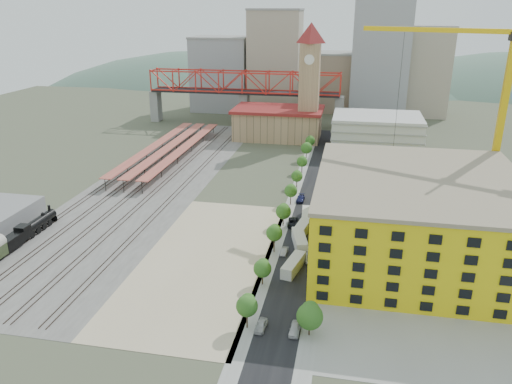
% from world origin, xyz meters
% --- Properties ---
extents(ground, '(400.00, 400.00, 0.00)m').
position_xyz_m(ground, '(0.00, 0.00, 0.00)').
color(ground, '#474C38').
rests_on(ground, ground).
extents(ballast_strip, '(36.00, 165.00, 0.06)m').
position_xyz_m(ballast_strip, '(-36.00, 17.50, 0.03)').
color(ballast_strip, '#605E59').
rests_on(ballast_strip, ground).
extents(dirt_lot, '(28.00, 67.00, 0.06)m').
position_xyz_m(dirt_lot, '(-4.00, -31.50, 0.03)').
color(dirt_lot, tan).
rests_on(dirt_lot, ground).
extents(street_asphalt, '(12.00, 170.00, 0.06)m').
position_xyz_m(street_asphalt, '(16.00, 15.00, 0.03)').
color(street_asphalt, black).
rests_on(street_asphalt, ground).
extents(sidewalk_west, '(3.00, 170.00, 0.04)m').
position_xyz_m(sidewalk_west, '(10.50, 15.00, 0.02)').
color(sidewalk_west, gray).
rests_on(sidewalk_west, ground).
extents(sidewalk_east, '(3.00, 170.00, 0.04)m').
position_xyz_m(sidewalk_east, '(21.50, 15.00, 0.02)').
color(sidewalk_east, gray).
rests_on(sidewalk_east, ground).
extents(construction_pad, '(50.00, 90.00, 0.06)m').
position_xyz_m(construction_pad, '(45.00, -20.00, 0.03)').
color(construction_pad, gray).
rests_on(construction_pad, ground).
extents(rail_tracks, '(26.56, 160.00, 0.18)m').
position_xyz_m(rail_tracks, '(-37.80, 17.50, 0.15)').
color(rail_tracks, '#382B23').
rests_on(rail_tracks, ground).
extents(platform_canopies, '(16.00, 80.00, 4.12)m').
position_xyz_m(platform_canopies, '(-41.00, 45.00, 3.99)').
color(platform_canopies, '#C4694B').
rests_on(platform_canopies, ground).
extents(station_hall, '(38.00, 24.00, 13.10)m').
position_xyz_m(station_hall, '(-5.00, 82.00, 6.67)').
color(station_hall, tan).
rests_on(station_hall, ground).
extents(clock_tower, '(12.00, 12.00, 52.00)m').
position_xyz_m(clock_tower, '(8.00, 79.99, 28.70)').
color(clock_tower, tan).
rests_on(clock_tower, ground).
extents(parking_garage, '(34.00, 26.00, 14.00)m').
position_xyz_m(parking_garage, '(36.00, 70.00, 7.00)').
color(parking_garage, silver).
rests_on(parking_garage, ground).
extents(truss_bridge, '(94.00, 9.60, 25.60)m').
position_xyz_m(truss_bridge, '(-25.00, 105.00, 18.86)').
color(truss_bridge, gray).
rests_on(truss_bridge, ground).
extents(construction_building, '(44.60, 50.60, 18.80)m').
position_xyz_m(construction_building, '(42.00, -20.00, 9.41)').
color(construction_building, gold).
rests_on(construction_building, ground).
extents(street_trees, '(15.40, 124.40, 8.00)m').
position_xyz_m(street_trees, '(16.00, 5.00, 0.00)').
color(street_trees, '#295D1C').
rests_on(street_trees, ground).
extents(skyline, '(133.00, 46.00, 60.00)m').
position_xyz_m(skyline, '(7.47, 142.31, 22.81)').
color(skyline, '#9EA0A3').
rests_on(skyline, ground).
extents(distant_hills, '(647.00, 264.00, 227.00)m').
position_xyz_m(distant_hills, '(45.28, 260.00, -79.54)').
color(distant_hills, '#4C6B59').
rests_on(distant_hills, ground).
extents(locomotive, '(2.77, 21.39, 5.35)m').
position_xyz_m(locomotive, '(-50.00, -28.06, 2.00)').
color(locomotive, black).
rests_on(locomotive, ground).
extents(tower_crane, '(48.78, 23.16, 56.15)m').
position_xyz_m(tower_crane, '(60.16, 7.82, 34.65)').
color(tower_crane, yellow).
rests_on(tower_crane, ground).
extents(site_trailer_a, '(4.51, 9.88, 2.62)m').
position_xyz_m(site_trailer_a, '(16.00, -32.96, 1.31)').
color(site_trailer_a, silver).
rests_on(site_trailer_a, ground).
extents(site_trailer_b, '(5.00, 10.44, 2.76)m').
position_xyz_m(site_trailer_b, '(16.00, -20.91, 1.38)').
color(site_trailer_b, silver).
rests_on(site_trailer_b, ground).
extents(site_trailer_c, '(4.36, 10.42, 2.77)m').
position_xyz_m(site_trailer_c, '(16.00, -13.24, 1.38)').
color(site_trailer_c, silver).
rests_on(site_trailer_c, ground).
extents(site_trailer_d, '(2.93, 8.89, 2.39)m').
position_xyz_m(site_trailer_d, '(16.00, -4.74, 1.20)').
color(site_trailer_d, silver).
rests_on(site_trailer_d, ground).
extents(car_0, '(2.08, 4.46, 1.48)m').
position_xyz_m(car_0, '(13.00, -54.96, 0.74)').
color(car_0, '#B9B9B9').
rests_on(car_0, ground).
extents(car_1, '(1.57, 4.02, 1.30)m').
position_xyz_m(car_1, '(13.00, -25.67, 0.65)').
color(car_1, gray).
rests_on(car_1, ground).
extents(car_2, '(2.99, 5.89, 1.60)m').
position_xyz_m(car_2, '(13.00, -9.30, 0.80)').
color(car_2, black).
rests_on(car_2, ground).
extents(car_3, '(2.21, 5.27, 1.52)m').
position_xyz_m(car_3, '(13.00, 8.38, 0.76)').
color(car_3, navy).
rests_on(car_3, ground).
extents(car_4, '(1.99, 4.60, 1.55)m').
position_xyz_m(car_4, '(19.00, -54.81, 0.77)').
color(car_4, silver).
rests_on(car_4, ground).
extents(car_5, '(1.89, 4.65, 1.50)m').
position_xyz_m(car_5, '(19.00, -27.96, 0.75)').
color(car_5, '#A4A4A9').
rests_on(car_5, ground).
extents(car_6, '(2.36, 5.11, 1.42)m').
position_xyz_m(car_6, '(19.00, 8.94, 0.71)').
color(car_6, black).
rests_on(car_6, ground).
extents(car_7, '(2.03, 4.69, 1.34)m').
position_xyz_m(car_7, '(19.00, 29.78, 0.67)').
color(car_7, navy).
rests_on(car_7, ground).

